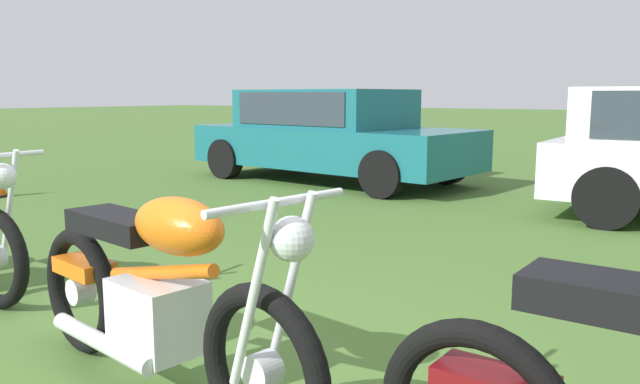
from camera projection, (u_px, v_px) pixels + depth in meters
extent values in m
plane|color=#476B2D|center=(164.00, 382.00, 2.96)|extent=(120.00, 120.00, 0.00)
cylinder|color=silver|center=(9.00, 206.00, 3.95)|extent=(0.27, 0.04, 0.72)
sphere|color=silver|center=(3.00, 176.00, 3.79)|extent=(0.16, 0.16, 0.16)
torus|color=black|center=(262.00, 371.00, 2.33)|extent=(0.67, 0.20, 0.67)
torus|color=black|center=(81.00, 291.00, 3.28)|extent=(0.67, 0.20, 0.67)
cylinder|color=silver|center=(262.00, 371.00, 2.33)|extent=(0.16, 0.12, 0.14)
cylinder|color=silver|center=(81.00, 291.00, 3.28)|extent=(0.16, 0.12, 0.14)
cylinder|color=silver|center=(290.00, 285.00, 2.30)|extent=(0.27, 0.08, 0.72)
cylinder|color=silver|center=(253.00, 296.00, 2.17)|extent=(0.27, 0.08, 0.72)
cube|color=silver|center=(158.00, 315.00, 2.78)|extent=(0.45, 0.36, 0.32)
cylinder|color=orange|center=(160.00, 273.00, 2.73)|extent=(0.77, 0.19, 0.22)
ellipsoid|color=orange|center=(178.00, 226.00, 2.59)|extent=(0.56, 0.35, 0.24)
cube|color=black|center=(119.00, 224.00, 2.93)|extent=(0.63, 0.34, 0.10)
cube|color=orange|center=(85.00, 267.00, 3.22)|extent=(0.39, 0.24, 0.08)
cylinder|color=silver|center=(279.00, 202.00, 2.16)|extent=(0.14, 0.64, 0.03)
sphere|color=silver|center=(292.00, 239.00, 2.14)|extent=(0.18, 0.18, 0.16)
cylinder|color=silver|center=(102.00, 342.00, 2.83)|extent=(0.80, 0.22, 0.08)
cube|color=black|center=(640.00, 302.00, 1.65)|extent=(0.61, 0.27, 0.10)
cube|color=maroon|center=(494.00, 384.00, 1.92)|extent=(0.37, 0.20, 0.08)
cube|color=#19606B|center=(332.00, 146.00, 9.82)|extent=(4.70, 2.41, 0.60)
cube|color=#19606B|center=(325.00, 109.00, 9.83)|extent=(2.67, 1.96, 0.60)
cube|color=#2D3842|center=(325.00, 108.00, 9.83)|extent=(2.31, 1.95, 0.48)
cylinder|color=black|center=(447.00, 163.00, 9.51)|extent=(0.66, 0.30, 0.64)
cylinder|color=black|center=(382.00, 174.00, 8.22)|extent=(0.66, 0.30, 0.64)
cylinder|color=black|center=(297.00, 152.00, 11.50)|extent=(0.66, 0.30, 0.64)
cylinder|color=black|center=(225.00, 159.00, 10.21)|extent=(0.66, 0.30, 0.64)
cylinder|color=black|center=(628.00, 180.00, 7.68)|extent=(0.64, 0.22, 0.64)
cylinder|color=black|center=(607.00, 198.00, 6.34)|extent=(0.64, 0.22, 0.64)
cube|color=black|center=(0.00, 196.00, 8.38)|extent=(0.25, 0.25, 0.03)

